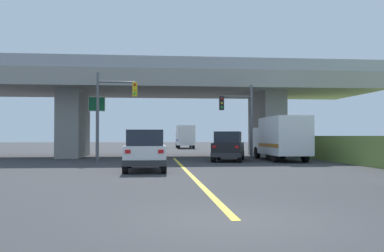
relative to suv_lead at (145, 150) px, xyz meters
name	(u,v)px	position (x,y,z in m)	size (l,w,h in m)	color
ground	(172,156)	(2.04, 14.26, -1.01)	(160.00, 160.00, 0.00)	#353538
overpass_bridge	(172,93)	(2.04, 14.26, 4.32)	(33.12, 9.89, 7.55)	gray
lane_divider_stripe	(187,171)	(2.04, -0.46, -1.01)	(0.20, 24.09, 0.01)	yellow
suv_lead	(145,150)	(0.00, 0.00, 0.00)	(2.01, 4.58, 2.02)	silver
suv_crossing	(228,146)	(5.54, 7.32, 0.00)	(3.00, 4.65, 2.02)	black
box_truck	(281,138)	(9.33, 7.60, 0.58)	(2.33, 6.93, 3.02)	silver
traffic_signal_nearside	(241,114)	(6.55, 8.02, 2.26)	(2.37, 0.36, 5.33)	#56595E
traffic_signal_farside	(111,105)	(-2.41, 7.25, 2.75)	(2.69, 0.36, 5.93)	#56595E
highway_sign	(97,113)	(-3.91, 11.89, 2.51)	(1.29, 0.17, 4.90)	slate
semi_truck_distant	(185,136)	(5.00, 37.60, 0.63)	(2.33, 6.42, 3.16)	red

